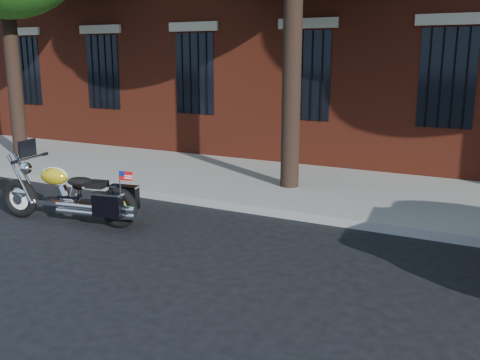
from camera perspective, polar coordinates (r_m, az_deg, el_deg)
The scene contains 4 objects.
ground at distance 8.33m, azimuth -5.63°, elevation -5.48°, with size 120.00×120.00×0.00m, color black.
curb at distance 9.43m, azimuth -1.07°, elevation -2.70°, with size 40.00×0.16×0.15m, color gray.
sidewalk at distance 11.07m, azimuth 3.58°, elevation -0.34°, with size 40.00×3.60×0.15m, color gray.
motorcycle at distance 8.95m, azimuth -17.28°, elevation -1.71°, with size 2.64×1.00×1.32m.
Camera 1 is at (4.35, -6.59, 2.64)m, focal length 40.00 mm.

